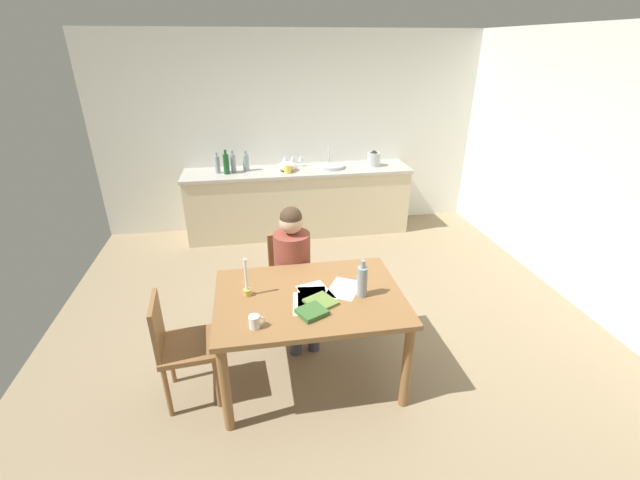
# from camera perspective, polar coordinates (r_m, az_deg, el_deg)

# --- Properties ---
(ground_plane) EXTENTS (5.20, 5.20, 0.04)m
(ground_plane) POSITION_cam_1_polar(r_m,az_deg,el_deg) (4.04, 1.22, -11.89)
(ground_plane) COLOR #937F60
(wall_back) EXTENTS (5.20, 0.12, 2.60)m
(wall_back) POSITION_cam_1_polar(r_m,az_deg,el_deg) (5.90, -3.56, 14.28)
(wall_back) COLOR silver
(wall_back) RESTS_ON ground
(wall_right) EXTENTS (0.12, 5.20, 2.60)m
(wall_right) POSITION_cam_1_polar(r_m,az_deg,el_deg) (4.65, 34.96, 6.77)
(wall_right) COLOR silver
(wall_right) RESTS_ON ground
(kitchen_counter) EXTENTS (3.01, 0.64, 0.90)m
(kitchen_counter) POSITION_cam_1_polar(r_m,az_deg,el_deg) (5.78, -2.93, 5.33)
(kitchen_counter) COLOR beige
(kitchen_counter) RESTS_ON ground
(dining_table) EXTENTS (1.38, 0.98, 0.74)m
(dining_table) POSITION_cam_1_polar(r_m,az_deg,el_deg) (3.15, -1.46, -9.01)
(dining_table) COLOR olive
(dining_table) RESTS_ON ground
(chair_at_table) EXTENTS (0.45, 0.45, 0.87)m
(chair_at_table) POSITION_cam_1_polar(r_m,az_deg,el_deg) (3.84, -3.97, -4.96)
(chair_at_table) COLOR olive
(chair_at_table) RESTS_ON ground
(person_seated) EXTENTS (0.37, 0.62, 1.19)m
(person_seated) POSITION_cam_1_polar(r_m,az_deg,el_deg) (3.62, -3.55, -3.49)
(person_seated) COLOR brown
(person_seated) RESTS_ON ground
(chair_side_empty) EXTENTS (0.43, 0.43, 0.86)m
(chair_side_empty) POSITION_cam_1_polar(r_m,az_deg,el_deg) (3.22, -18.65, -13.32)
(chair_side_empty) COLOR olive
(chair_side_empty) RESTS_ON ground
(coffee_mug) EXTENTS (0.11, 0.07, 0.09)m
(coffee_mug) POSITION_cam_1_polar(r_m,az_deg,el_deg) (2.79, -8.88, -10.97)
(coffee_mug) COLOR white
(coffee_mug) RESTS_ON dining_table
(candlestick) EXTENTS (0.06, 0.06, 0.30)m
(candlestick) POSITION_cam_1_polar(r_m,az_deg,el_deg) (3.10, -9.96, -6.10)
(candlestick) COLOR gold
(candlestick) RESTS_ON dining_table
(book_magazine) EXTENTS (0.24, 0.23, 0.03)m
(book_magazine) POSITION_cam_1_polar(r_m,az_deg,el_deg) (2.89, -1.13, -9.79)
(book_magazine) COLOR #39662E
(book_magazine) RESTS_ON dining_table
(book_cookery) EXTENTS (0.26, 0.26, 0.02)m
(book_cookery) POSITION_cam_1_polar(r_m,az_deg,el_deg) (3.00, 0.09, -8.46)
(book_cookery) COLOR olive
(book_cookery) RESTS_ON dining_table
(paper_letter) EXTENTS (0.33, 0.36, 0.00)m
(paper_letter) POSITION_cam_1_polar(r_m,az_deg,el_deg) (3.18, 3.27, -6.63)
(paper_letter) COLOR white
(paper_letter) RESTS_ON dining_table
(paper_bill) EXTENTS (0.24, 0.32, 0.00)m
(paper_bill) POSITION_cam_1_polar(r_m,az_deg,el_deg) (3.01, -1.67, -8.64)
(paper_bill) COLOR white
(paper_bill) RESTS_ON dining_table
(paper_envelope) EXTENTS (0.24, 0.32, 0.00)m
(paper_envelope) POSITION_cam_1_polar(r_m,az_deg,el_deg) (3.07, -1.09, -7.85)
(paper_envelope) COLOR white
(paper_envelope) RESTS_ON dining_table
(paper_receipt) EXTENTS (0.28, 0.34, 0.00)m
(paper_receipt) POSITION_cam_1_polar(r_m,az_deg,el_deg) (3.13, -0.57, -7.18)
(paper_receipt) COLOR white
(paper_receipt) RESTS_ON dining_table
(wine_bottle_on_table) EXTENTS (0.08, 0.08, 0.29)m
(wine_bottle_on_table) POSITION_cam_1_polar(r_m,az_deg,el_deg) (3.04, 5.78, -5.59)
(wine_bottle_on_table) COLOR #8C999E
(wine_bottle_on_table) RESTS_ON dining_table
(sink_unit) EXTENTS (0.36, 0.36, 0.24)m
(sink_unit) POSITION_cam_1_polar(r_m,az_deg,el_deg) (5.71, 1.47, 10.06)
(sink_unit) COLOR #B2B7BC
(sink_unit) RESTS_ON kitchen_counter
(bottle_oil) EXTENTS (0.06, 0.06, 0.27)m
(bottle_oil) POSITION_cam_1_polar(r_m,az_deg,el_deg) (5.60, -13.84, 10.00)
(bottle_oil) COLOR #8C999E
(bottle_oil) RESTS_ON kitchen_counter
(bottle_vinegar) EXTENTS (0.07, 0.07, 0.31)m
(bottle_vinegar) POSITION_cam_1_polar(r_m,az_deg,el_deg) (5.53, -12.68, 10.12)
(bottle_vinegar) COLOR #194C23
(bottle_vinegar) RESTS_ON kitchen_counter
(bottle_wine_red) EXTENTS (0.07, 0.07, 0.29)m
(bottle_wine_red) POSITION_cam_1_polar(r_m,az_deg,el_deg) (5.59, -11.79, 10.28)
(bottle_wine_red) COLOR #8C999E
(bottle_wine_red) RESTS_ON kitchen_counter
(bottle_sauce) EXTENTS (0.08, 0.08, 0.27)m
(bottle_sauce) POSITION_cam_1_polar(r_m,az_deg,el_deg) (5.63, -10.07, 10.42)
(bottle_sauce) COLOR #8C999E
(bottle_sauce) RESTS_ON kitchen_counter
(mixing_bowl) EXTENTS (0.25, 0.25, 0.11)m
(mixing_bowl) POSITION_cam_1_polar(r_m,az_deg,el_deg) (5.58, -4.54, 10.00)
(mixing_bowl) COLOR white
(mixing_bowl) RESTS_ON kitchen_counter
(stovetop_kettle) EXTENTS (0.18, 0.18, 0.22)m
(stovetop_kettle) POSITION_cam_1_polar(r_m,az_deg,el_deg) (5.83, 7.34, 10.94)
(stovetop_kettle) COLOR #B7BABF
(stovetop_kettle) RESTS_ON kitchen_counter
(wine_glass_near_sink) EXTENTS (0.07, 0.07, 0.15)m
(wine_glass_near_sink) POSITION_cam_1_polar(r_m,az_deg,el_deg) (5.77, -2.64, 11.08)
(wine_glass_near_sink) COLOR silver
(wine_glass_near_sink) RESTS_ON kitchen_counter
(wine_glass_by_kettle) EXTENTS (0.07, 0.07, 0.15)m
(wine_glass_by_kettle) POSITION_cam_1_polar(r_m,az_deg,el_deg) (5.75, -3.79, 11.02)
(wine_glass_by_kettle) COLOR silver
(wine_glass_by_kettle) RESTS_ON kitchen_counter
(wine_glass_back_left) EXTENTS (0.07, 0.07, 0.15)m
(wine_glass_back_left) POSITION_cam_1_polar(r_m,az_deg,el_deg) (5.74, -4.83, 10.96)
(wine_glass_back_left) COLOR silver
(wine_glass_back_left) RESTS_ON kitchen_counter
(teacup_on_counter) EXTENTS (0.13, 0.09, 0.10)m
(teacup_on_counter) POSITION_cam_1_polar(r_m,az_deg,el_deg) (5.47, -4.41, 9.63)
(teacup_on_counter) COLOR #F2CC4C
(teacup_on_counter) RESTS_ON kitchen_counter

